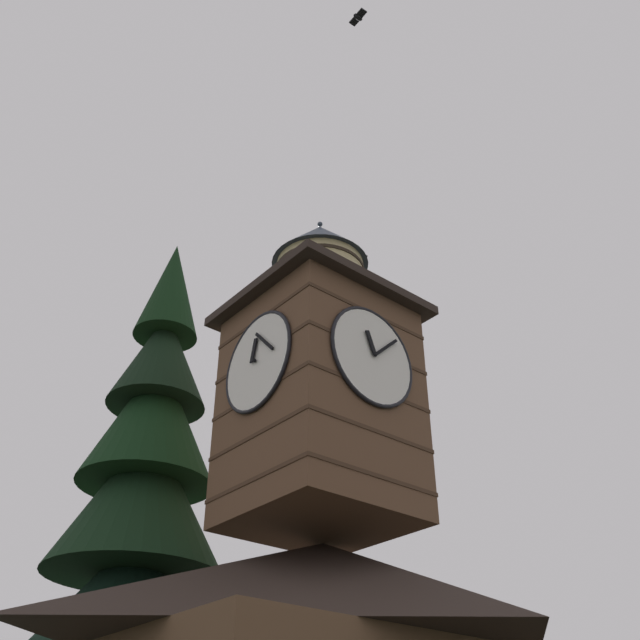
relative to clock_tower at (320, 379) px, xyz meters
The scene contains 5 objects.
clock_tower is the anchor object (origin of this frame).
pine_tree_behind 6.83m from the clock_tower, 68.11° to the right, with size 6.63×6.63×17.38m.
moon 42.24m from the clock_tower, 117.10° to the right, with size 1.85×1.85×1.85m.
flying_bird_high 9.50m from the clock_tower, 148.84° to the right, with size 0.42×0.49×0.11m.
flying_bird_low 9.07m from the clock_tower, 58.23° to the left, with size 0.26×0.49×0.14m.
Camera 1 is at (13.42, 11.50, 1.37)m, focal length 41.22 mm.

